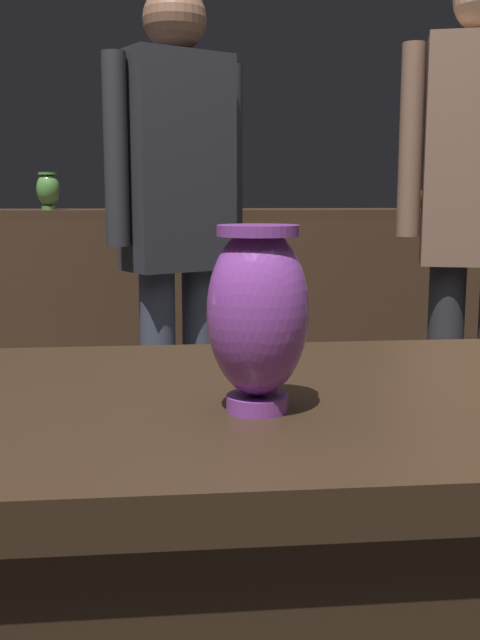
# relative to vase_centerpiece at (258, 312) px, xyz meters

# --- Properties ---
(back_display_shelf) EXTENTS (2.60, 0.40, 0.99)m
(back_display_shelf) POSITION_rel_vase_centerpiece_xyz_m (-0.03, 2.28, -0.42)
(back_display_shelf) COLOR #382619
(back_display_shelf) RESTS_ON ground_plane
(vase_centerpiece) EXTENTS (0.12, 0.12, 0.21)m
(vase_centerpiece) POSITION_rel_vase_centerpiece_xyz_m (0.00, 0.00, 0.00)
(vase_centerpiece) COLOR #7A388E
(vase_centerpiece) RESTS_ON display_plinth
(shelf_vase_center) EXTENTS (0.06, 0.06, 0.18)m
(shelf_vase_center) POSITION_rel_vase_centerpiece_xyz_m (-0.03, 2.25, 0.16)
(shelf_vase_center) COLOR #E55B1E
(shelf_vase_center) RESTS_ON back_display_shelf
(shelf_vase_far_right) EXTENTS (0.11, 0.11, 0.20)m
(shelf_vase_far_right) POSITION_rel_vase_centerpiece_xyz_m (1.01, 2.21, 0.14)
(shelf_vase_far_right) COLOR orange
(shelf_vase_far_right) RESTS_ON back_display_shelf
(shelf_vase_left) EXTENTS (0.09, 0.09, 0.14)m
(shelf_vase_left) POSITION_rel_vase_centerpiece_xyz_m (-0.55, 2.23, 0.15)
(shelf_vase_left) COLOR #477A38
(shelf_vase_left) RESTS_ON back_display_shelf
(visitor_near_right) EXTENTS (0.45, 0.27, 1.70)m
(visitor_near_right) POSITION_rel_vase_centerpiece_xyz_m (0.83, 1.35, 0.09)
(visitor_near_right) COLOR #232328
(visitor_near_right) RESTS_ON ground_plane
(visitor_center_back) EXTENTS (0.42, 0.31, 1.66)m
(visitor_center_back) POSITION_rel_vase_centerpiece_xyz_m (-0.06, 1.51, 0.06)
(visitor_center_back) COLOR #333847
(visitor_center_back) RESTS_ON ground_plane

